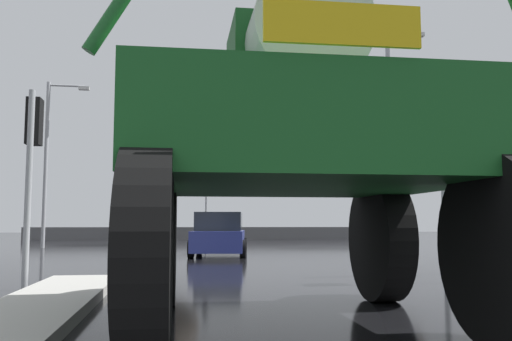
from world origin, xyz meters
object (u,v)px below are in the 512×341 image
traffic_signal_near_left (33,144)px  bare_tree_far_center (166,163)px  oversize_sprayer (296,153)px  sedan_ahead (219,235)px  bare_tree_right (388,148)px  traffic_signal_far_left (206,189)px  streetlight_far_left (49,154)px  streetlight_far_right (392,127)px  traffic_signal_near_right (439,147)px

traffic_signal_near_left → bare_tree_far_center: size_ratio=0.56×
oversize_sprayer → sedan_ahead: 13.26m
traffic_signal_near_left → bare_tree_right: bearing=49.2°
sedan_ahead → traffic_signal_far_left: traffic_signal_far_left is taller
oversize_sprayer → streetlight_far_left: 22.16m
sedan_ahead → traffic_signal_near_left: bearing=164.7°
traffic_signal_near_left → streetlight_far_right: (11.23, 11.01, 2.57)m
traffic_signal_near_left → traffic_signal_far_left: size_ratio=0.85×
streetlight_far_right → bare_tree_right: streetlight_far_right is taller
traffic_signal_near_left → streetlight_far_right: streetlight_far_right is taller
traffic_signal_far_left → traffic_signal_near_left: bearing=-102.1°
traffic_signal_near_right → bare_tree_far_center: 21.01m
traffic_signal_near_right → bare_tree_right: 15.29m
traffic_signal_near_right → streetlight_far_right: (3.61, 11.01, 2.46)m
oversize_sprayer → traffic_signal_near_left: (-3.88, 3.87, 0.59)m
streetlight_far_left → traffic_signal_near_left: bearing=-78.4°
oversize_sprayer → traffic_signal_near_left: oversize_sprayer is taller
traffic_signal_near_right → sedan_ahead: bearing=110.9°
oversize_sprayer → bare_tree_right: bearing=-24.4°
traffic_signal_far_left → oversize_sprayer: bearing=-90.5°
traffic_signal_near_left → streetlight_far_left: (-3.47, 16.88, 1.91)m
streetlight_far_left → bare_tree_right: (15.88, -2.52, 0.28)m
traffic_signal_far_left → streetlight_far_right: size_ratio=0.44×
sedan_ahead → streetlight_far_right: size_ratio=0.46×
traffic_signal_near_right → bare_tree_far_center: bearing=105.8°
bare_tree_right → streetlight_far_right: bearing=-109.3°
traffic_signal_near_left → traffic_signal_far_left: bearing=77.9°
oversize_sprayer → bare_tree_far_center: (-1.96, 24.02, 2.51)m
traffic_signal_near_left → oversize_sprayer: bearing=-44.9°
traffic_signal_near_right → streetlight_far_right: size_ratio=0.39×
bare_tree_far_center → streetlight_far_left: bearing=-148.8°
traffic_signal_near_left → traffic_signal_near_right: (7.62, -0.00, 0.12)m
streetlight_far_left → bare_tree_far_center: streetlight_far_left is taller
bare_tree_right → streetlight_far_left: bearing=171.0°
traffic_signal_near_left → bare_tree_far_center: bare_tree_far_center is taller
traffic_signal_near_right → streetlight_far_left: bearing=123.3°
traffic_signal_near_right → streetlight_far_right: 11.84m
sedan_ahead → streetlight_far_left: size_ratio=0.54×
bare_tree_right → oversize_sprayer: bearing=-115.1°
oversize_sprayer → traffic_signal_near_right: size_ratio=1.36×
sedan_ahead → traffic_signal_near_left: size_ratio=1.25×
oversize_sprayer → traffic_signal_far_left: 22.94m
oversize_sprayer → sedan_ahead: bearing=-0.1°
traffic_signal_near_left → bare_tree_far_center: (1.92, 20.14, 1.92)m
streetlight_far_right → sedan_ahead: bearing=-166.8°
sedan_ahead → streetlight_far_left: streetlight_far_left is taller
bare_tree_right → bare_tree_far_center: size_ratio=1.00×
traffic_signal_near_right → streetlight_far_left: streetlight_far_left is taller
streetlight_far_left → bare_tree_right: streetlight_far_left is taller
oversize_sprayer → bare_tree_right: size_ratio=0.81×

